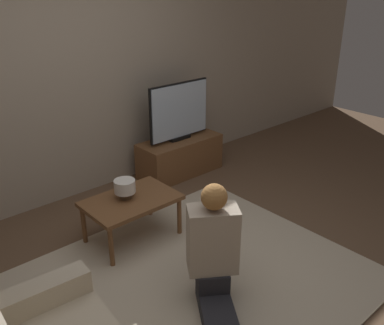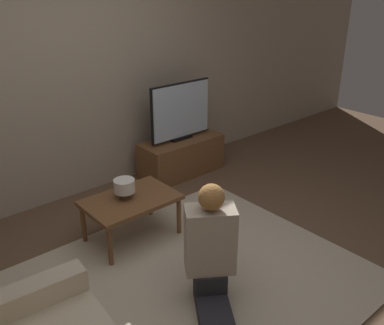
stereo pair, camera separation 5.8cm
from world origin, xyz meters
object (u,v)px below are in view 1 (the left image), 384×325
at_px(tv, 179,111).
at_px(coffee_table, 131,204).
at_px(table_lamp, 125,188).
at_px(person_kneeling, 213,248).

distance_m(tv, coffee_table, 1.48).
distance_m(coffee_table, table_lamp, 0.16).
relative_size(tv, coffee_table, 1.03).
height_order(tv, person_kneeling, tv).
relative_size(tv, table_lamp, 4.45).
relative_size(coffee_table, table_lamp, 4.34).
bearing_deg(table_lamp, coffee_table, -54.49).
xyz_separation_m(tv, table_lamp, (-1.22, -0.74, -0.25)).
xyz_separation_m(coffee_table, person_kneeling, (-0.03, -1.03, 0.09)).
bearing_deg(coffee_table, table_lamp, 125.51).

